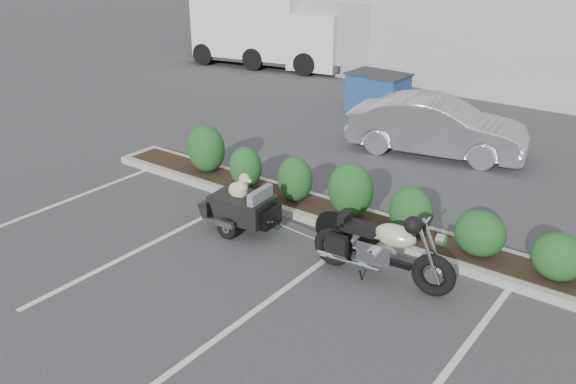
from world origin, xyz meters
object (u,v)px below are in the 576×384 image
Objects in this scene: pet_trailer at (242,206)px; dumpster at (378,92)px; delivery_truck at (269,28)px; motorcycle at (381,249)px; sedan at (437,127)px.

dumpster reaches higher than pet_trailer.
delivery_truck is (-8.29, 11.26, 0.95)m from pet_trailer.
delivery_truck is at bearing 129.73° from motorcycle.
pet_trailer is at bearing -74.95° from dumpster.
dumpster is (-2.92, 2.44, -0.11)m from sedan.
sedan reaches higher than pet_trailer.
delivery_truck reaches higher than sedan.
dumpster is at bearing 37.93° from sedan.
dumpster is 7.20m from delivery_truck.
pet_trailer is at bearing -64.62° from delivery_truck.
sedan reaches higher than motorcycle.
pet_trailer is 14.01m from delivery_truck.
delivery_truck is at bearing 121.62° from pet_trailer.
motorcycle reaches higher than dumpster.
motorcycle is at bearing -56.50° from delivery_truck.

